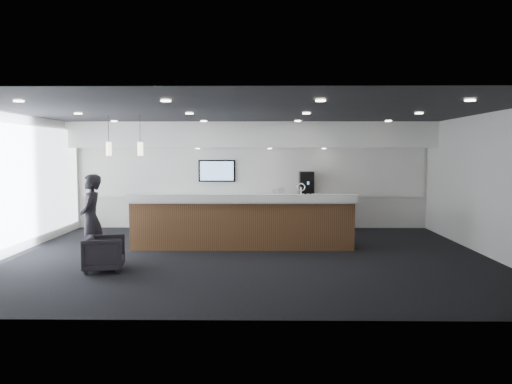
{
  "coord_description": "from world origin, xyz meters",
  "views": [
    {
      "loc": [
        0.3,
        -10.3,
        2.17
      ],
      "look_at": [
        0.15,
        1.3,
        1.25
      ],
      "focal_mm": 35.0,
      "sensor_mm": 36.0,
      "label": 1
    }
  ],
  "objects_px": {
    "service_counter": "(242,223)",
    "armchair": "(104,253)",
    "coffee_machine": "(306,184)",
    "lounge_guest": "(91,219)"
  },
  "relations": [
    {
      "from": "coffee_machine",
      "to": "armchair",
      "type": "relative_size",
      "value": 0.97
    },
    {
      "from": "coffee_machine",
      "to": "lounge_guest",
      "type": "xyz_separation_m",
      "value": [
        -4.6,
        -4.34,
        -0.42
      ]
    },
    {
      "from": "armchair",
      "to": "lounge_guest",
      "type": "xyz_separation_m",
      "value": [
        -0.46,
        0.68,
        0.55
      ]
    },
    {
      "from": "service_counter",
      "to": "coffee_machine",
      "type": "xyz_separation_m",
      "value": [
        1.69,
        2.8,
        0.72
      ]
    },
    {
      "from": "lounge_guest",
      "to": "armchair",
      "type": "bearing_deg",
      "value": 25.41
    },
    {
      "from": "service_counter",
      "to": "lounge_guest",
      "type": "xyz_separation_m",
      "value": [
        -2.91,
        -1.54,
        0.3
      ]
    },
    {
      "from": "armchair",
      "to": "lounge_guest",
      "type": "relative_size",
      "value": 0.41
    },
    {
      "from": "service_counter",
      "to": "armchair",
      "type": "relative_size",
      "value": 7.1
    },
    {
      "from": "coffee_machine",
      "to": "armchair",
      "type": "height_order",
      "value": "coffee_machine"
    },
    {
      "from": "service_counter",
      "to": "coffee_machine",
      "type": "bearing_deg",
      "value": 58.61
    }
  ]
}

